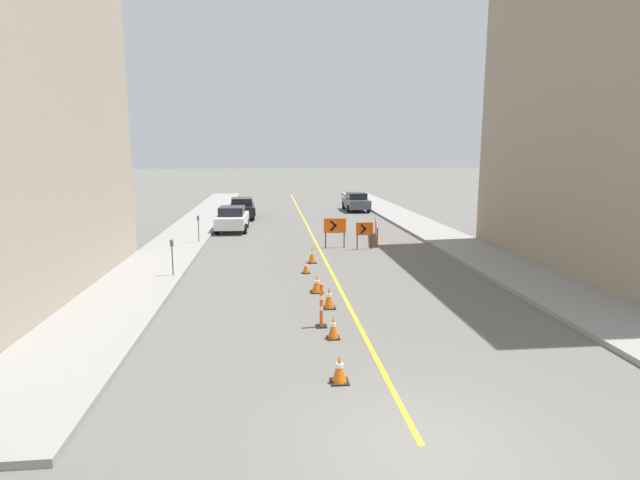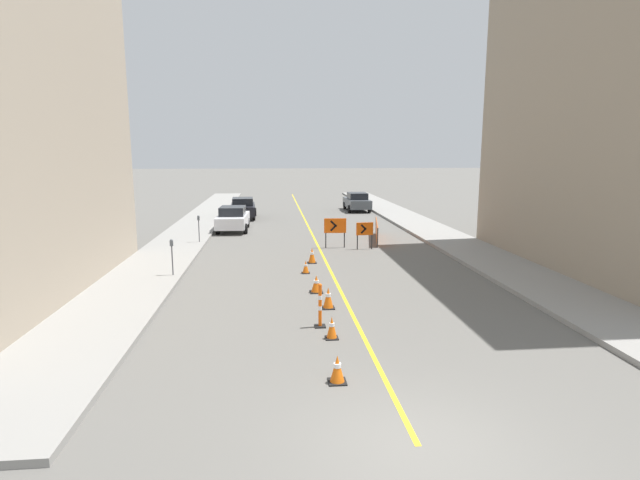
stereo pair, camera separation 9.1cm
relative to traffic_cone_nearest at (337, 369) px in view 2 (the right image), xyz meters
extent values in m
plane|color=#605E59|center=(1.08, -2.56, -0.31)|extent=(300.00, 300.00, 0.00)
cube|color=gold|center=(1.08, 23.73, -0.31)|extent=(0.12, 52.57, 0.01)
cube|color=gray|center=(-6.56, 23.73, -0.23)|extent=(3.07, 52.57, 0.17)
cube|color=gray|center=(8.72, 23.73, -0.23)|extent=(3.07, 52.57, 0.17)
cube|color=gray|center=(13.26, 9.48, 6.66)|extent=(6.00, 14.83, 13.94)
cube|color=black|center=(0.00, 0.00, -0.29)|extent=(0.40, 0.40, 0.03)
cone|color=orange|center=(0.00, 0.00, 0.02)|extent=(0.32, 0.32, 0.60)
cylinder|color=white|center=(0.00, 0.00, 0.09)|extent=(0.17, 0.17, 0.10)
cube|color=black|center=(0.20, 2.64, -0.29)|extent=(0.35, 0.35, 0.03)
cone|color=orange|center=(0.20, 2.64, 0.01)|extent=(0.28, 0.28, 0.59)
cylinder|color=white|center=(0.20, 2.64, 0.09)|extent=(0.15, 0.15, 0.09)
cube|color=black|center=(0.40, 5.31, -0.29)|extent=(0.42, 0.42, 0.03)
cone|color=orange|center=(0.40, 5.31, 0.06)|extent=(0.33, 0.33, 0.67)
cylinder|color=white|center=(0.40, 5.31, 0.14)|extent=(0.17, 0.17, 0.11)
cube|color=black|center=(0.18, 7.21, -0.29)|extent=(0.47, 0.47, 0.03)
cone|color=orange|center=(0.18, 7.21, 0.02)|extent=(0.37, 0.37, 0.60)
cylinder|color=white|center=(0.18, 7.21, 0.09)|extent=(0.19, 0.19, 0.10)
cube|color=black|center=(0.00, 10.14, -0.29)|extent=(0.33, 0.33, 0.03)
cone|color=orange|center=(0.00, 10.14, -0.02)|extent=(0.27, 0.27, 0.51)
cylinder|color=white|center=(0.00, 10.14, 0.04)|extent=(0.14, 0.14, 0.08)
cube|color=black|center=(0.42, 12.07, -0.29)|extent=(0.41, 0.41, 0.03)
cone|color=orange|center=(0.42, 12.07, 0.07)|extent=(0.33, 0.33, 0.69)
cylinder|color=white|center=(0.42, 12.07, 0.15)|extent=(0.17, 0.17, 0.11)
cube|color=black|center=(-0.03, 3.59, -0.29)|extent=(0.32, 0.32, 0.04)
cylinder|color=#EF560C|center=(-0.03, 3.59, 0.32)|extent=(0.10, 0.10, 1.18)
cylinder|color=white|center=(-0.03, 3.59, 0.26)|extent=(0.11, 0.11, 0.12)
cylinder|color=white|center=(-0.03, 3.59, 0.58)|extent=(0.11, 0.11, 0.12)
sphere|color=#EF560C|center=(-0.03, 3.59, 0.94)|extent=(0.11, 0.11, 0.11)
cube|color=#EF560C|center=(1.94, 15.67, 0.87)|extent=(1.17, 0.13, 0.78)
cube|color=black|center=(1.86, 15.63, 0.98)|extent=(0.37, 0.04, 0.37)
cube|color=black|center=(1.86, 15.63, 0.77)|extent=(0.37, 0.04, 0.37)
cylinder|color=black|center=(1.45, 15.67, 0.09)|extent=(0.06, 0.06, 0.79)
cylinder|color=black|center=(2.44, 15.67, 0.09)|extent=(0.06, 0.06, 0.79)
cube|color=#EF560C|center=(3.43, 15.09, 0.77)|extent=(0.90, 0.14, 0.66)
cube|color=black|center=(3.36, 15.05, 0.87)|extent=(0.32, 0.05, 0.32)
cube|color=black|center=(3.36, 15.05, 0.68)|extent=(0.32, 0.05, 0.32)
cylinder|color=black|center=(3.04, 15.09, 0.07)|extent=(0.06, 0.06, 0.75)
cylinder|color=black|center=(3.81, 15.09, 0.07)|extent=(0.06, 0.06, 0.75)
cube|color=#EF560C|center=(4.63, 17.73, 0.22)|extent=(0.91, 4.67, 1.07)
cylinder|color=#262626|center=(4.19, 15.40, 0.22)|extent=(0.05, 0.05, 1.07)
cylinder|color=#262626|center=(5.07, 20.07, 0.22)|extent=(0.05, 0.05, 1.07)
cube|color=silver|center=(-3.89, 22.10, 0.37)|extent=(1.97, 4.37, 0.72)
cube|color=black|center=(-3.89, 21.88, 1.01)|extent=(1.60, 1.99, 0.55)
cylinder|color=black|center=(-4.74, 23.43, 0.01)|extent=(0.24, 0.65, 0.64)
cylinder|color=black|center=(-3.03, 23.43, 0.01)|extent=(0.24, 0.65, 0.64)
cylinder|color=black|center=(-4.74, 20.77, 0.01)|extent=(0.24, 0.65, 0.64)
cylinder|color=black|center=(-3.03, 20.77, 0.01)|extent=(0.24, 0.65, 0.64)
cube|color=black|center=(-3.59, 28.29, 0.37)|extent=(2.02, 4.39, 0.72)
cube|color=black|center=(-3.59, 28.08, 1.01)|extent=(1.63, 2.01, 0.55)
cylinder|color=black|center=(-4.44, 29.62, 0.01)|extent=(0.25, 0.65, 0.64)
cylinder|color=black|center=(-2.73, 29.62, 0.01)|extent=(0.25, 0.65, 0.64)
cylinder|color=black|center=(-4.44, 26.96, 0.01)|extent=(0.25, 0.65, 0.64)
cylinder|color=black|center=(-2.73, 26.96, 0.01)|extent=(0.25, 0.65, 0.64)
cube|color=#474C51|center=(5.96, 32.30, 0.37)|extent=(1.86, 4.33, 0.72)
cube|color=black|center=(5.96, 32.09, 1.01)|extent=(1.56, 1.96, 0.55)
cylinder|color=black|center=(5.11, 33.64, 0.01)|extent=(0.23, 0.64, 0.64)
cylinder|color=black|center=(6.82, 33.64, 0.01)|extent=(0.23, 0.64, 0.64)
cylinder|color=black|center=(5.11, 30.97, 0.01)|extent=(0.23, 0.64, 0.64)
cylinder|color=black|center=(6.82, 30.97, 0.01)|extent=(0.23, 0.64, 0.64)
cylinder|color=#4C4C51|center=(-5.37, 9.69, 0.45)|extent=(0.05, 0.05, 1.19)
cube|color=#565B60|center=(-5.37, 9.69, 1.15)|extent=(0.12, 0.10, 0.22)
sphere|color=#565B60|center=(-5.37, 9.69, 1.26)|extent=(0.11, 0.11, 0.11)
cylinder|color=#4C4C51|center=(-5.37, 17.20, 0.45)|extent=(0.05, 0.05, 1.19)
cube|color=#565B60|center=(-5.37, 17.20, 1.16)|extent=(0.12, 0.10, 0.22)
sphere|color=#565B60|center=(-5.37, 17.20, 1.27)|extent=(0.11, 0.11, 0.11)
camera|label=1|loc=(-1.47, -10.22, 4.72)|focal=28.00mm
camera|label=2|loc=(-1.38, -10.23, 4.72)|focal=28.00mm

